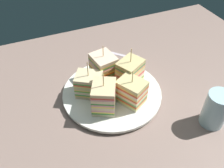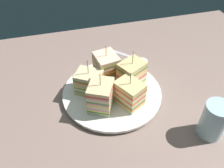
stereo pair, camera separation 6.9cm
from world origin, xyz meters
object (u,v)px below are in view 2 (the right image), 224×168
sandwich_wedge_2 (129,93)px  sandwich_wedge_4 (107,67)px  plate (112,93)px  chip_pile (113,86)px  sandwich_wedge_3 (131,74)px  sandwich_wedge_1 (101,96)px  sandwich_wedge_0 (89,82)px  drinking_glass (213,122)px  spoon (138,59)px

sandwich_wedge_2 → sandwich_wedge_4: (-3.22, 12.07, 0.51)cm
plate → chip_pile: chip_pile is taller
sandwich_wedge_2 → sandwich_wedge_3: (2.95, 7.02, 0.36)cm
sandwich_wedge_1 → sandwich_wedge_4: bearing=4.6°
plate → sandwich_wedge_0: (-6.20, 1.98, 4.01)cm
sandwich_wedge_1 → drinking_glass: 29.05cm
sandwich_wedge_3 → chip_pile: 6.53cm
plate → sandwich_wedge_0: 7.64cm
sandwich_wedge_0 → spoon: size_ratio=0.95×
sandwich_wedge_1 → sandwich_wedge_3: bearing=-33.2°
plate → sandwich_wedge_0: size_ratio=2.56×
sandwich_wedge_1 → chip_pile: bearing=-12.9°
sandwich_wedge_1 → sandwich_wedge_4: (4.54, 11.34, 0.10)cm
sandwich_wedge_3 → chip_pile: size_ratio=1.97×
sandwich_wedge_1 → spoon: (17.77, 19.46, -5.25)cm
sandwich_wedge_0 → sandwich_wedge_1: bearing=-43.9°
plate → sandwich_wedge_3: bearing=13.0°
drinking_glass → sandwich_wedge_2: bearing=140.8°
sandwich_wedge_0 → sandwich_wedge_4: size_ratio=0.95×
sandwich_wedge_0 → chip_pile: (6.67, -0.88, -2.22)cm
drinking_glass → spoon: bearing=101.9°
drinking_glass → sandwich_wedge_0: bearing=141.1°
sandwich_wedge_2 → drinking_glass: sandwich_wedge_2 is taller
sandwich_wedge_1 → spoon: size_ratio=1.01×
sandwich_wedge_4 → drinking_glass: (20.43, -26.12, -1.37)cm
sandwich_wedge_4 → drinking_glass: bearing=28.2°
sandwich_wedge_1 → sandwich_wedge_2: size_ratio=1.08×
sandwich_wedge_1 → drinking_glass: sandwich_wedge_1 is taller
sandwich_wedge_3 → plate: bearing=-15.4°
chip_pile → sandwich_wedge_2: bearing=-66.4°
sandwich_wedge_4 → drinking_glass: 33.19cm
spoon → drinking_glass: bearing=-32.9°
plate → chip_pile: bearing=66.5°
sandwich_wedge_2 → sandwich_wedge_3: sandwich_wedge_3 is taller
plate → sandwich_wedge_3: 8.00cm
sandwich_wedge_0 → drinking_glass: 34.41cm
chip_pile → sandwich_wedge_4: bearing=93.3°
plate → chip_pile: 2.15cm
sandwich_wedge_3 → spoon: bearing=-146.6°
spoon → plate: bearing=-87.3°
sandwich_wedge_1 → chip_pile: size_ratio=1.89×
sandwich_wedge_0 → chip_pile: 7.09cm
plate → sandwich_wedge_2: (3.39, -5.56, 4.30)cm
sandwich_wedge_4 → sandwich_wedge_2: bearing=5.1°
sandwich_wedge_0 → drinking_glass: (26.79, -21.59, -0.57)cm
sandwich_wedge_1 → sandwich_wedge_4: 12.21cm
plate → sandwich_wedge_4: bearing=88.5°
sandwich_wedge_0 → sandwich_wedge_4: 7.85cm
plate → sandwich_wedge_3: size_ratio=2.32×
sandwich_wedge_0 → sandwich_wedge_1: size_ratio=0.95×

